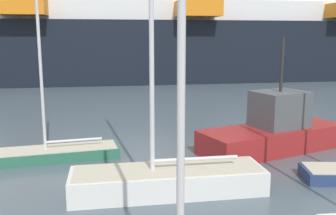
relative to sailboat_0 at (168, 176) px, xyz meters
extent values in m
cube|color=white|center=(0.01, 0.00, -0.18)|extent=(7.09, 2.07, 0.88)
cube|color=beige|center=(0.01, 0.00, 0.28)|extent=(6.80, 1.91, 0.04)
cylinder|color=silver|center=(-0.56, -0.01, 6.13)|extent=(0.17, 0.17, 11.75)
cylinder|color=silver|center=(1.03, 0.01, 0.61)|extent=(3.18, 0.18, 0.14)
cylinder|color=silver|center=(-0.79, -6.80, 5.28)|extent=(0.14, 0.14, 10.55)
cube|color=#2D6B51|center=(-4.57, 4.64, -0.38)|extent=(5.93, 2.36, 0.49)
cube|color=beige|center=(-4.57, 4.64, -0.12)|extent=(5.68, 2.20, 0.04)
cylinder|color=silver|center=(-5.03, 4.58, 3.66)|extent=(0.14, 0.14, 7.59)
cylinder|color=silver|center=(-3.74, 4.74, 0.21)|extent=(2.59, 0.43, 0.11)
cube|color=maroon|center=(5.98, 4.45, -0.04)|extent=(8.03, 4.97, 1.17)
cube|color=#4C5156|center=(6.34, 4.58, 1.44)|extent=(3.02, 2.70, 1.79)
cylinder|color=#262626|center=(6.34, 4.58, 3.67)|extent=(0.15, 0.15, 2.66)
cube|color=black|center=(-11.06, 40.00, 3.10)|extent=(135.62, 21.12, 7.44)
cube|color=white|center=(-11.06, 40.00, 8.04)|extent=(124.76, 18.67, 2.44)
cube|color=orange|center=(-10.90, 30.14, 8.04)|extent=(4.93, 3.87, 1.71)
cube|color=orange|center=(8.04, 30.45, 8.04)|extent=(4.93, 3.87, 1.71)
camera|label=1|loc=(-1.97, -13.12, 5.05)|focal=40.96mm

